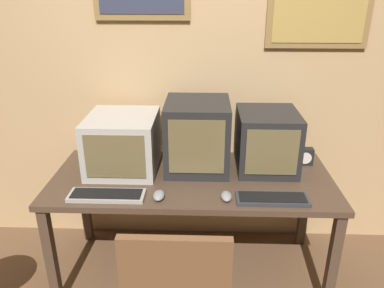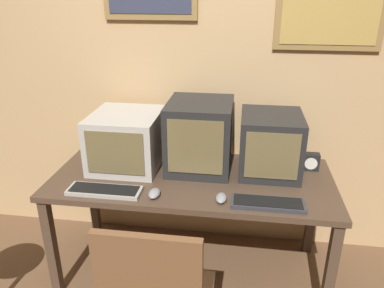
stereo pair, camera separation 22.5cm
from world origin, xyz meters
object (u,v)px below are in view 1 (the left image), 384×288
keyboard_main (107,195)px  monitor_center (197,135)px  monitor_right (267,140)px  mouse_far_corner (226,196)px  desk_clock (304,156)px  mouse_near_keyboard (159,195)px  monitor_left (123,143)px  keyboard_side (272,199)px

keyboard_main → monitor_center: bearing=39.7°
monitor_right → mouse_far_corner: size_ratio=4.01×
mouse_far_corner → desk_clock: 0.72m
monitor_center → mouse_far_corner: monitor_center is taller
monitor_center → mouse_far_corner: bearing=-67.3°
mouse_near_keyboard → mouse_far_corner: 0.38m
monitor_left → mouse_far_corner: bearing=-30.1°
monitor_left → desk_clock: size_ratio=4.24×
monitor_center → keyboard_main: bearing=-140.3°
monitor_left → mouse_near_keyboard: 0.49m
monitor_left → mouse_near_keyboard: (0.27, -0.38, -0.16)m
monitor_right → keyboard_side: bearing=-92.7°
desk_clock → monitor_left: bearing=-175.4°
monitor_center → keyboard_main: 0.68m
monitor_center → keyboard_main: size_ratio=1.03×
keyboard_main → desk_clock: (1.21, 0.47, 0.04)m
keyboard_main → desk_clock: bearing=21.4°
keyboard_side → monitor_left: bearing=156.8°
monitor_left → keyboard_side: 0.99m
monitor_left → monitor_right: bearing=2.6°
keyboard_main → keyboard_side: (0.92, -0.01, -0.00)m
monitor_center → keyboard_main: (-0.50, -0.41, -0.21)m
keyboard_main → keyboard_side: 0.92m
monitor_right → mouse_near_keyboard: bearing=-147.0°
monitor_left → desk_clock: (1.18, 0.10, -0.12)m
desk_clock → monitor_center: bearing=-175.2°
monitor_center → keyboard_side: monitor_center is taller
monitor_right → mouse_far_corner: (-0.27, -0.41, -0.17)m
mouse_near_keyboard → desk_clock: (0.92, 0.48, 0.04)m
mouse_near_keyboard → monitor_left: bearing=125.1°
mouse_near_keyboard → mouse_far_corner: bearing=1.1°
mouse_far_corner → monitor_right: bearing=56.7°
monitor_center → keyboard_side: (0.42, -0.42, -0.21)m
monitor_center → monitor_right: (0.44, 0.00, -0.03)m
keyboard_main → mouse_far_corner: mouse_far_corner is taller
keyboard_main → keyboard_side: size_ratio=1.07×
keyboard_side → mouse_near_keyboard: size_ratio=3.67×
monitor_left → keyboard_side: (0.90, -0.38, -0.16)m
keyboard_main → mouse_far_corner: (0.67, 0.00, 0.01)m
keyboard_side → mouse_far_corner: 0.25m
monitor_left → desk_clock: monitor_left is taller
keyboard_main → monitor_right: bearing=24.0°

